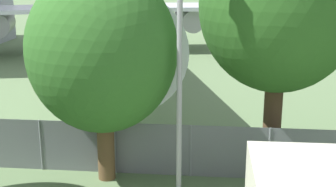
% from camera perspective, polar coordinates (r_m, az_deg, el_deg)
% --- Properties ---
extents(perimeter_fence, '(56.07, 0.07, 1.79)m').
position_cam_1_polar(perimeter_fence, '(15.85, -6.53, -6.61)').
color(perimeter_fence, slate).
rests_on(perimeter_fence, ground).
extents(airplane, '(34.18, 41.99, 11.92)m').
position_cam_1_polar(airplane, '(35.78, -8.53, 10.86)').
color(airplane, silver).
rests_on(airplane, ground).
extents(tree_left_of_cabin, '(5.18, 5.18, 8.43)m').
position_cam_1_polar(tree_left_of_cabin, '(15.63, 13.43, 10.38)').
color(tree_left_of_cabin, '#4C3823').
rests_on(tree_left_of_cabin, ground).
extents(tree_behind_benches, '(4.66, 4.66, 6.85)m').
position_cam_1_polar(tree_behind_benches, '(14.54, -8.01, 5.17)').
color(tree_behind_benches, brown).
rests_on(tree_behind_benches, ground).
extents(light_mast, '(0.44, 0.44, 7.87)m').
position_cam_1_polar(light_mast, '(13.11, 1.43, 6.59)').
color(light_mast, '#99999E').
rests_on(light_mast, ground).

